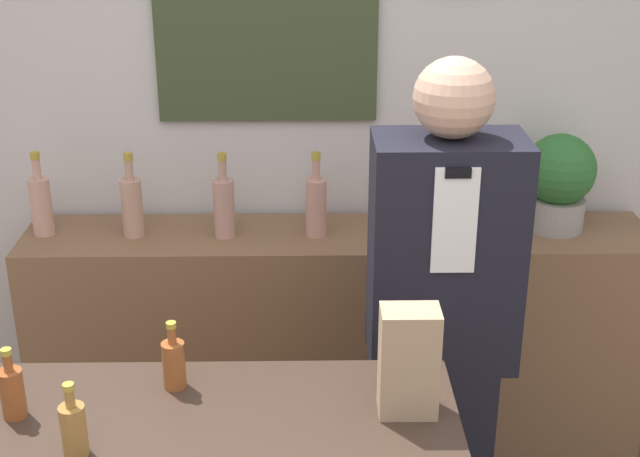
# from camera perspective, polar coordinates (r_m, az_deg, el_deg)

# --- Properties ---
(back_wall) EXTENTS (5.20, 0.09, 2.70)m
(back_wall) POSITION_cam_1_polar(r_m,az_deg,el_deg) (3.35, -1.58, 7.83)
(back_wall) COLOR silver
(back_wall) RESTS_ON ground_plane
(back_shelf) EXTENTS (2.29, 0.40, 0.95)m
(back_shelf) POSITION_cam_1_polar(r_m,az_deg,el_deg) (3.45, 1.10, -7.57)
(back_shelf) COLOR brown
(back_shelf) RESTS_ON ground_plane
(shopkeeper) EXTENTS (0.43, 0.27, 1.72)m
(shopkeeper) POSITION_cam_1_polar(r_m,az_deg,el_deg) (2.75, 7.67, -7.04)
(shopkeeper) COLOR black
(shopkeeper) RESTS_ON ground_plane
(potted_plant) EXTENTS (0.26, 0.26, 0.36)m
(potted_plant) POSITION_cam_1_polar(r_m,az_deg,el_deg) (3.33, 15.04, 3.05)
(potted_plant) COLOR #9E998E
(potted_plant) RESTS_ON back_shelf
(paper_bag) EXTENTS (0.14, 0.09, 0.27)m
(paper_bag) POSITION_cam_1_polar(r_m,az_deg,el_deg) (2.12, 5.70, -8.47)
(paper_bag) COLOR tan
(paper_bag) RESTS_ON display_counter
(counter_bottle_1) EXTENTS (0.06, 0.06, 0.18)m
(counter_bottle_1) POSITION_cam_1_polar(r_m,az_deg,el_deg) (2.25, -19.10, -9.82)
(counter_bottle_1) COLOR brown
(counter_bottle_1) RESTS_ON display_counter
(counter_bottle_2) EXTENTS (0.06, 0.06, 0.18)m
(counter_bottle_2) POSITION_cam_1_polar(r_m,az_deg,el_deg) (2.08, -15.50, -12.22)
(counter_bottle_2) COLOR olive
(counter_bottle_2) RESTS_ON display_counter
(counter_bottle_3) EXTENTS (0.06, 0.06, 0.18)m
(counter_bottle_3) POSITION_cam_1_polar(r_m,az_deg,el_deg) (2.27, -9.34, -8.48)
(counter_bottle_3) COLOR #944F24
(counter_bottle_3) RESTS_ON display_counter
(shelf_bottle_0) EXTENTS (0.08, 0.08, 0.31)m
(shelf_bottle_0) POSITION_cam_1_polar(r_m,az_deg,el_deg) (3.34, -17.42, 1.52)
(shelf_bottle_0) COLOR tan
(shelf_bottle_0) RESTS_ON back_shelf
(shelf_bottle_1) EXTENTS (0.08, 0.08, 0.31)m
(shelf_bottle_1) POSITION_cam_1_polar(r_m,az_deg,el_deg) (3.25, -11.94, 1.48)
(shelf_bottle_1) COLOR tan
(shelf_bottle_1) RESTS_ON back_shelf
(shelf_bottle_2) EXTENTS (0.08, 0.08, 0.31)m
(shelf_bottle_2) POSITION_cam_1_polar(r_m,az_deg,el_deg) (3.19, -6.16, 1.47)
(shelf_bottle_2) COLOR tan
(shelf_bottle_2) RESTS_ON back_shelf
(shelf_bottle_3) EXTENTS (0.08, 0.08, 0.31)m
(shelf_bottle_3) POSITION_cam_1_polar(r_m,az_deg,el_deg) (3.18, -0.25, 1.53)
(shelf_bottle_3) COLOR tan
(shelf_bottle_3) RESTS_ON back_shelf
(shelf_bottle_4) EXTENTS (0.08, 0.08, 0.31)m
(shelf_bottle_4) POSITION_cam_1_polar(r_m,az_deg,el_deg) (3.22, 5.60, 1.69)
(shelf_bottle_4) COLOR tan
(shelf_bottle_4) RESTS_ON back_shelf
(shelf_bottle_5) EXTENTS (0.08, 0.08, 0.31)m
(shelf_bottle_5) POSITION_cam_1_polar(r_m,az_deg,el_deg) (3.25, 11.41, 1.55)
(shelf_bottle_5) COLOR tan
(shelf_bottle_5) RESTS_ON back_shelf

